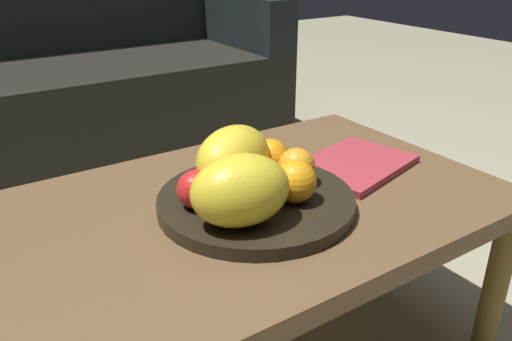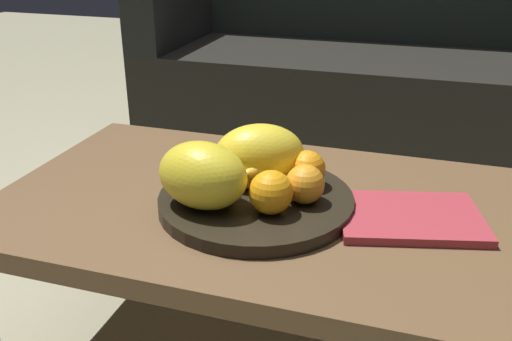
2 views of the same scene
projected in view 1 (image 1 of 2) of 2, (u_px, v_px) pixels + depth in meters
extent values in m
cube|color=brown|center=(244.00, 211.00, 0.98)|extent=(1.00, 0.62, 0.04)
cylinder|color=brown|center=(496.00, 283.00, 1.09)|extent=(0.05, 0.05, 0.34)
cylinder|color=brown|center=(329.00, 189.00, 1.50)|extent=(0.05, 0.05, 0.34)
cube|color=black|center=(73.00, 114.00, 2.04)|extent=(1.70, 0.70, 0.40)
cube|color=black|center=(238.00, 19.00, 2.31)|extent=(0.14, 0.70, 0.22)
cylinder|color=black|center=(256.00, 201.00, 0.95)|extent=(0.36, 0.36, 0.03)
ellipsoid|color=yellow|center=(233.00, 157.00, 0.96)|extent=(0.20, 0.18, 0.12)
ellipsoid|color=yellow|center=(240.00, 190.00, 0.83)|extent=(0.19, 0.15, 0.12)
sphere|color=orange|center=(296.00, 166.00, 0.97)|extent=(0.07, 0.07, 0.07)
sphere|color=orange|center=(295.00, 181.00, 0.91)|extent=(0.08, 0.08, 0.08)
sphere|color=orange|center=(271.00, 156.00, 1.02)|extent=(0.07, 0.07, 0.07)
sphere|color=red|center=(196.00, 189.00, 0.89)|extent=(0.07, 0.07, 0.07)
ellipsoid|color=yellow|center=(260.00, 177.00, 0.97)|extent=(0.14, 0.12, 0.03)
ellipsoid|color=yellow|center=(253.00, 175.00, 0.98)|extent=(0.14, 0.12, 0.03)
ellipsoid|color=yellow|center=(250.00, 162.00, 0.97)|extent=(0.11, 0.15, 0.03)
cube|color=#AD3540|center=(354.00, 164.00, 1.11)|extent=(0.29, 0.24, 0.02)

